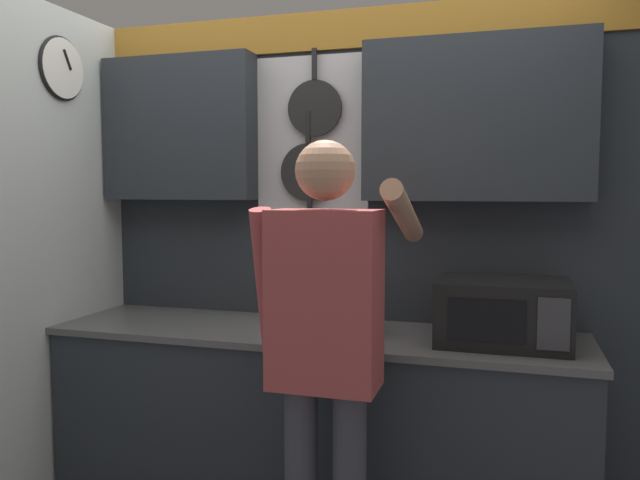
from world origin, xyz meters
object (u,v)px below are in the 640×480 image
at_px(utensil_crock, 304,309).
at_px(person, 326,336).
at_px(microwave, 503,312).
at_px(knife_block, 360,311).

distance_m(utensil_crock, person, 0.58).
height_order(microwave, knife_block, knife_block).
bearing_deg(knife_block, utensil_crock, 179.84).
relative_size(utensil_crock, person, 0.21).
xyz_separation_m(microwave, knife_block, (-0.59, 0.00, -0.03)).
xyz_separation_m(microwave, person, (-0.59, -0.52, -0.02)).
height_order(microwave, utensil_crock, utensil_crock).
bearing_deg(microwave, utensil_crock, 179.90).
height_order(knife_block, utensil_crock, utensil_crock).
bearing_deg(utensil_crock, person, -64.12).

